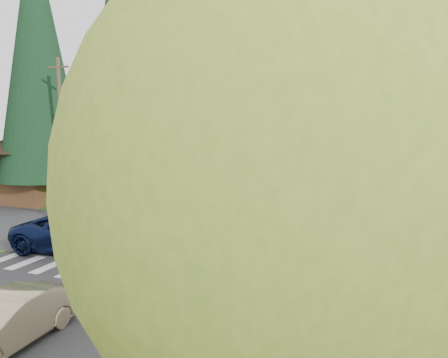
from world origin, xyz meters
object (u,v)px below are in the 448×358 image
Objects in this scene: suv_navy at (84,233)px; parked_car_a at (300,211)px; parked_car_b at (330,184)px; parked_car_d at (345,169)px; parked_car_c at (337,176)px; parked_car_e at (342,161)px; sedan_champagne at (8,321)px.

suv_navy is 1.37× the size of parked_car_a.
parked_car_b is (8.20, 21.72, -0.23)m from suv_navy.
suv_navy reaches higher than parked_car_d.
parked_car_a is 1.09× the size of parked_car_c.
suv_navy reaches higher than parked_car_b.
suv_navy reaches higher than parked_car_e.
parked_car_b is 0.97× the size of parked_car_e.
sedan_champagne reaches higher than parked_car_b.
sedan_champagne is 0.91× the size of parked_car_e.
parked_car_d reaches higher than parked_car_e.
parked_car_c is 0.97× the size of parked_car_d.
parked_car_d is (0.00, 6.92, 0.04)m from parked_car_c.
sedan_champagne is 17.25m from parked_car_a.
parked_car_d is at bearing 87.30° from parked_car_a.
sedan_champagne is 29.74m from parked_car_b.
parked_car_a is 25.14m from parked_car_d.
sedan_champagne is at bearing -107.83° from parked_car_a.
sedan_champagne is at bearing -91.45° from parked_car_b.
parked_car_a is 1.00× the size of parked_car_e.
parked_car_d is at bearing 97.25° from parked_car_b.
parked_car_c reaches higher than parked_car_e.
parked_car_a is 12.75m from parked_car_b.
parked_car_e is at bearing 85.33° from sedan_champagne.
parked_car_a is (4.50, 16.65, 0.10)m from sedan_champagne.
parked_car_c is (0.00, 18.22, -0.09)m from parked_car_a.
parked_car_e is (-1.40, 35.19, -0.12)m from parked_car_a.
sedan_champagne is at bearing -101.39° from parked_car_d.
sedan_champagne reaches higher than parked_car_e.
parked_car_e is at bearing 99.09° from parked_car_c.
parked_car_b is 5.47m from parked_car_c.
sedan_champagne is at bearing -100.92° from parked_car_e.
parked_car_d is 0.94× the size of parked_car_e.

